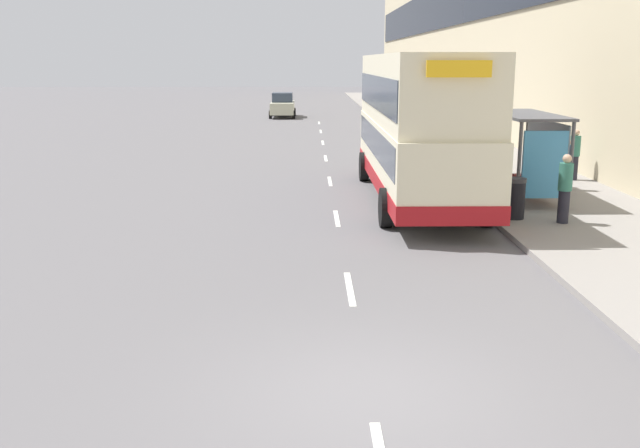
{
  "coord_description": "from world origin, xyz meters",
  "views": [
    {
      "loc": [
        -0.76,
        -8.25,
        4.11
      ],
      "look_at": [
        -0.26,
        21.75,
        -2.77
      ],
      "focal_mm": 40.0,
      "sensor_mm": 36.0,
      "label": 1
    }
  ],
  "objects_px": {
    "pedestrian_2": "(551,167)",
    "litter_bin": "(515,198)",
    "bus_shelter": "(534,140)",
    "pedestrian_3": "(566,164)",
    "pedestrian_at_shelter": "(565,188)",
    "pedestrian_1": "(575,154)",
    "car_0": "(283,105)",
    "double_decker_bus_near": "(418,125)"
  },
  "relations": [
    {
      "from": "pedestrian_at_shelter",
      "to": "pedestrian_3",
      "type": "height_order",
      "value": "pedestrian_at_shelter"
    },
    {
      "from": "pedestrian_at_shelter",
      "to": "pedestrian_2",
      "type": "height_order",
      "value": "pedestrian_at_shelter"
    },
    {
      "from": "pedestrian_2",
      "to": "litter_bin",
      "type": "distance_m",
      "value": 4.17
    },
    {
      "from": "car_0",
      "to": "pedestrian_at_shelter",
      "type": "distance_m",
      "value": 37.41
    },
    {
      "from": "pedestrian_1",
      "to": "car_0",
      "type": "bearing_deg",
      "value": 110.11
    },
    {
      "from": "bus_shelter",
      "to": "pedestrian_at_shelter",
      "type": "distance_m",
      "value": 3.28
    },
    {
      "from": "double_decker_bus_near",
      "to": "pedestrian_at_shelter",
      "type": "height_order",
      "value": "double_decker_bus_near"
    },
    {
      "from": "double_decker_bus_near",
      "to": "pedestrian_at_shelter",
      "type": "xyz_separation_m",
      "value": [
        3.16,
        -3.65,
        -1.26
      ]
    },
    {
      "from": "car_0",
      "to": "bus_shelter",
      "type": "bearing_deg",
      "value": 104.18
    },
    {
      "from": "car_0",
      "to": "pedestrian_3",
      "type": "relative_size",
      "value": 2.81
    },
    {
      "from": "double_decker_bus_near",
      "to": "car_0",
      "type": "distance_m",
      "value": 33.26
    },
    {
      "from": "double_decker_bus_near",
      "to": "litter_bin",
      "type": "relative_size",
      "value": 10.54
    },
    {
      "from": "pedestrian_2",
      "to": "litter_bin",
      "type": "xyz_separation_m",
      "value": [
        -2.13,
        -3.57,
        -0.28
      ]
    },
    {
      "from": "pedestrian_1",
      "to": "pedestrian_3",
      "type": "xyz_separation_m",
      "value": [
        -0.96,
        -1.89,
        -0.06
      ]
    },
    {
      "from": "double_decker_bus_near",
      "to": "bus_shelter",
      "type": "bearing_deg",
      "value": -8.33
    },
    {
      "from": "bus_shelter",
      "to": "pedestrian_1",
      "type": "height_order",
      "value": "bus_shelter"
    },
    {
      "from": "double_decker_bus_near",
      "to": "car_0",
      "type": "relative_size",
      "value": 2.45
    },
    {
      "from": "pedestrian_2",
      "to": "litter_bin",
      "type": "bearing_deg",
      "value": -120.84
    },
    {
      "from": "bus_shelter",
      "to": "car_0",
      "type": "distance_m",
      "value": 34.38
    },
    {
      "from": "bus_shelter",
      "to": "double_decker_bus_near",
      "type": "xyz_separation_m",
      "value": [
        -3.3,
        0.48,
        0.41
      ]
    },
    {
      "from": "pedestrian_2",
      "to": "litter_bin",
      "type": "height_order",
      "value": "pedestrian_2"
    },
    {
      "from": "bus_shelter",
      "to": "litter_bin",
      "type": "relative_size",
      "value": 4.0
    },
    {
      "from": "pedestrian_2",
      "to": "pedestrian_3",
      "type": "distance_m",
      "value": 0.88
    },
    {
      "from": "bus_shelter",
      "to": "pedestrian_at_shelter",
      "type": "bearing_deg",
      "value": -92.57
    },
    {
      "from": "bus_shelter",
      "to": "pedestrian_3",
      "type": "height_order",
      "value": "bus_shelter"
    },
    {
      "from": "pedestrian_3",
      "to": "car_0",
      "type": "bearing_deg",
      "value": 107.44
    },
    {
      "from": "car_0",
      "to": "litter_bin",
      "type": "height_order",
      "value": "car_0"
    },
    {
      "from": "pedestrian_at_shelter",
      "to": "pedestrian_2",
      "type": "bearing_deg",
      "value": 75.66
    },
    {
      "from": "bus_shelter",
      "to": "pedestrian_at_shelter",
      "type": "relative_size",
      "value": 2.42
    },
    {
      "from": "bus_shelter",
      "to": "pedestrian_2",
      "type": "xyz_separation_m",
      "value": [
        0.91,
        0.95,
        -0.93
      ]
    },
    {
      "from": "pedestrian_2",
      "to": "car_0",
      "type": "bearing_deg",
      "value": 106.08
    },
    {
      "from": "car_0",
      "to": "pedestrian_2",
      "type": "relative_size",
      "value": 2.85
    },
    {
      "from": "pedestrian_at_shelter",
      "to": "litter_bin",
      "type": "bearing_deg",
      "value": 153.44
    },
    {
      "from": "bus_shelter",
      "to": "pedestrian_3",
      "type": "bearing_deg",
      "value": 44.34
    },
    {
      "from": "car_0",
      "to": "pedestrian_1",
      "type": "height_order",
      "value": "pedestrian_1"
    },
    {
      "from": "pedestrian_1",
      "to": "pedestrian_2",
      "type": "height_order",
      "value": "pedestrian_1"
    },
    {
      "from": "pedestrian_at_shelter",
      "to": "pedestrian_3",
      "type": "distance_m",
      "value": 5.0
    },
    {
      "from": "pedestrian_2",
      "to": "pedestrian_3",
      "type": "height_order",
      "value": "pedestrian_3"
    },
    {
      "from": "double_decker_bus_near",
      "to": "pedestrian_at_shelter",
      "type": "distance_m",
      "value": 4.98
    },
    {
      "from": "pedestrian_1",
      "to": "litter_bin",
      "type": "xyz_separation_m",
      "value": [
        -3.75,
        -6.05,
        -0.35
      ]
    },
    {
      "from": "double_decker_bus_near",
      "to": "pedestrian_3",
      "type": "distance_m",
      "value": 5.15
    },
    {
      "from": "double_decker_bus_near",
      "to": "pedestrian_1",
      "type": "height_order",
      "value": "double_decker_bus_near"
    }
  ]
}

